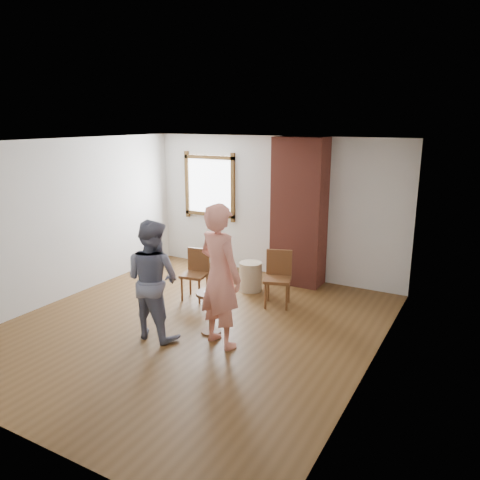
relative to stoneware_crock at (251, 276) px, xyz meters
name	(u,v)px	position (x,y,z in m)	size (l,w,h in m)	color
ground	(192,327)	(-0.05, -1.73, -0.25)	(5.50, 5.50, 0.00)	brown
room_shell	(209,196)	(-0.10, -1.12, 1.56)	(5.04, 5.52, 2.62)	silver
brick_chimney	(299,212)	(0.55, 0.77, 1.05)	(0.90, 0.50, 2.60)	brown
stoneware_crock	(251,276)	(0.00, 0.00, 0.00)	(0.39, 0.39, 0.50)	tan
dark_pot	(205,265)	(-1.38, 0.67, -0.18)	(0.14, 0.14, 0.14)	black
dining_chair_left	(196,271)	(-0.63, -0.73, 0.21)	(0.44, 0.44, 0.82)	brown
dining_chair_right	(278,275)	(0.67, -0.34, 0.24)	(0.51, 0.51, 0.88)	brown
side_table	(211,306)	(0.30, -1.75, 0.15)	(0.40, 0.40, 0.60)	brown
cake_plate	(210,292)	(0.30, -1.75, 0.35)	(0.18, 0.18, 0.01)	white
cake_slice	(211,290)	(0.31, -1.75, 0.39)	(0.08, 0.07, 0.06)	white
man	(153,279)	(-0.33, -2.20, 0.56)	(0.79, 0.62, 1.63)	#131634
person_pink	(220,276)	(0.59, -1.97, 0.69)	(0.69, 0.45, 1.89)	#F5907A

